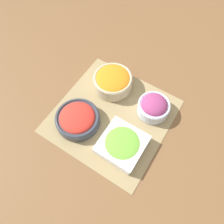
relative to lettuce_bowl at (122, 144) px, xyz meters
name	(u,v)px	position (x,y,z in m)	size (l,w,h in m)	color
ground_plane	(112,116)	(0.09, 0.10, -0.03)	(3.00, 3.00, 0.00)	brown
placemat	(112,116)	(0.09, 0.10, -0.03)	(0.44, 0.44, 0.00)	#937F56
lettuce_bowl	(122,144)	(0.00, 0.00, 0.00)	(0.16, 0.16, 0.05)	white
onion_bowl	(154,107)	(0.20, -0.03, 0.01)	(0.13, 0.13, 0.08)	silver
tomato_bowl	(78,119)	(0.00, 0.20, 0.00)	(0.17, 0.17, 0.06)	#333842
carrot_bowl	(113,81)	(0.22, 0.18, 0.01)	(0.16, 0.16, 0.07)	#C6B28E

